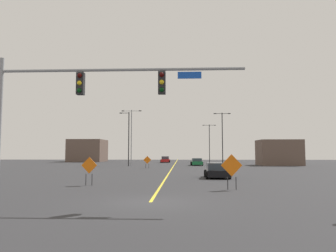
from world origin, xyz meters
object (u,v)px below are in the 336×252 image
at_px(car_black_passing, 217,171).
at_px(street_lamp_mid_right, 128,137).
at_px(construction_sign_left_shoulder, 89,167).
at_px(street_lamp_near_right, 209,140).
at_px(construction_sign_median_far, 147,161).
at_px(car_red_approaching, 165,160).
at_px(street_lamp_near_left, 131,133).
at_px(traffic_signal_assembly, 81,95).
at_px(street_lamp_far_right, 222,135).
at_px(construction_sign_median_near, 232,167).
at_px(car_green_near, 197,162).

bearing_deg(car_black_passing, street_lamp_mid_right, 116.65).
bearing_deg(street_lamp_mid_right, construction_sign_left_shoulder, -85.23).
bearing_deg(street_lamp_near_right, construction_sign_median_far, -110.35).
height_order(car_red_approaching, car_black_passing, car_red_approaching).
bearing_deg(car_black_passing, street_lamp_near_left, 113.48).
height_order(traffic_signal_assembly, car_red_approaching, traffic_signal_assembly).
distance_m(street_lamp_mid_right, construction_sign_left_shoulder, 31.19).
xyz_separation_m(street_lamp_far_right, construction_sign_median_near, (-4.23, -37.80, -4.08)).
relative_size(street_lamp_far_right, car_black_passing, 2.41).
bearing_deg(street_lamp_far_right, street_lamp_near_left, -177.25).
bearing_deg(car_black_passing, traffic_signal_assembly, -119.00).
height_order(traffic_signal_assembly, construction_sign_left_shoulder, traffic_signal_assembly).
height_order(street_lamp_near_right, car_black_passing, street_lamp_near_right).
distance_m(street_lamp_near_left, street_lamp_far_right, 16.34).
xyz_separation_m(street_lamp_mid_right, construction_sign_median_far, (3.99, -7.05, -3.81)).
distance_m(car_red_approaching, car_black_passing, 43.82).
xyz_separation_m(street_lamp_near_right, street_lamp_far_right, (0.67, -19.35, 0.21)).
bearing_deg(construction_sign_left_shoulder, car_black_passing, 35.78).
distance_m(car_red_approaching, car_green_near, 16.64).
relative_size(street_lamp_near_right, car_red_approaching, 2.18).
bearing_deg(car_red_approaching, car_black_passing, -81.02).
distance_m(construction_sign_left_shoulder, construction_sign_median_near, 9.66).
bearing_deg(construction_sign_left_shoulder, street_lamp_far_right, 69.05).
xyz_separation_m(street_lamp_near_right, car_red_approaching, (-10.33, -4.85, -4.58)).
distance_m(construction_sign_median_near, car_black_passing, 9.04).
height_order(street_lamp_far_right, car_red_approaching, street_lamp_far_right).
distance_m(street_lamp_mid_right, construction_sign_median_far, 8.95).
bearing_deg(street_lamp_near_left, car_black_passing, -66.52).
height_order(construction_sign_left_shoulder, construction_sign_median_near, construction_sign_median_near).
xyz_separation_m(construction_sign_median_far, car_black_passing, (8.07, -16.99, -0.47)).
relative_size(street_lamp_near_left, construction_sign_median_far, 5.62).
height_order(construction_sign_median_near, car_green_near, construction_sign_median_near).
height_order(car_green_near, car_black_passing, car_black_passing).
distance_m(street_lamp_near_right, construction_sign_median_near, 57.39).
distance_m(street_lamp_near_right, car_green_near, 21.14).
xyz_separation_m(street_lamp_far_right, construction_sign_median_far, (-12.22, -11.80, -4.34)).
height_order(car_red_approaching, car_green_near, car_red_approaching).
height_order(construction_sign_left_shoulder, car_black_passing, construction_sign_left_shoulder).
distance_m(car_green_near, car_black_passing, 27.90).
xyz_separation_m(street_lamp_near_right, car_black_passing, (-3.49, -48.13, -4.59)).
xyz_separation_m(construction_sign_median_near, car_green_near, (-0.45, 36.90, -0.76)).
relative_size(construction_sign_median_far, car_black_passing, 0.45).
bearing_deg(street_lamp_near_right, traffic_signal_assembly, -100.30).
height_order(traffic_signal_assembly, street_lamp_far_right, street_lamp_far_right).
bearing_deg(traffic_signal_assembly, construction_sign_median_far, 90.44).
distance_m(construction_sign_left_shoulder, car_green_near, 35.87).
relative_size(construction_sign_median_far, car_red_approaching, 0.43).
xyz_separation_m(street_lamp_near_left, car_black_passing, (12.16, -28.00, -5.09)).
distance_m(traffic_signal_assembly, construction_sign_left_shoulder, 8.34).
xyz_separation_m(street_lamp_far_right, street_lamp_mid_right, (-16.22, -4.75, -0.53)).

